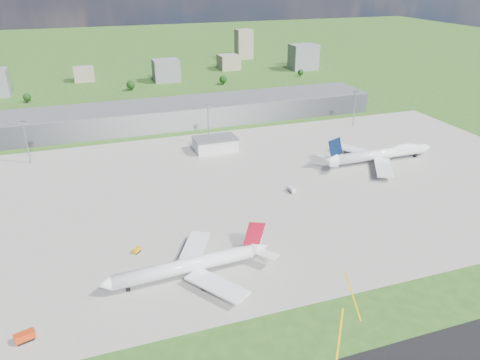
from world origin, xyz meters
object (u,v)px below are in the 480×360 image
object	(u,v)px
crash_tender	(25,337)
tug_yellow	(137,251)
airliner_red_twin	(191,265)
van_white_near	(292,190)
van_white_far	(389,157)
airliner_blue_quad	(382,154)

from	to	relation	value
crash_tender	tug_yellow	bearing A→B (deg)	28.25
airliner_red_twin	tug_yellow	bearing A→B (deg)	-56.33
van_white_near	van_white_far	size ratio (longest dim) A/B	0.96
van_white_near	van_white_far	distance (m)	78.67
airliner_red_twin	crash_tender	size ratio (longest dim) A/B	10.24
crash_tender	van_white_far	world-z (taller)	crash_tender
van_white_near	van_white_far	world-z (taller)	van_white_near
tug_yellow	van_white_far	size ratio (longest dim) A/B	0.74
tug_yellow	van_white_near	xyz separation A→B (m)	(83.61, 30.64, 0.39)
airliner_red_twin	van_white_near	world-z (taller)	airliner_red_twin
airliner_red_twin	van_white_near	xyz separation A→B (m)	(66.26, 53.68, -3.47)
airliner_blue_quad	crash_tender	xyz separation A→B (m)	(-191.20, -89.61, -3.79)
airliner_blue_quad	van_white_near	distance (m)	70.95
tug_yellow	crash_tender	bearing A→B (deg)	-177.72
airliner_red_twin	van_white_far	xyz separation A→B (m)	(141.65, 76.16, -3.49)
airliner_red_twin	airliner_blue_quad	bearing A→B (deg)	-154.52
airliner_blue_quad	tug_yellow	bearing A→B (deg)	-161.41
tug_yellow	van_white_far	distance (m)	167.64
airliner_blue_quad	crash_tender	distance (m)	211.19
van_white_near	van_white_far	xyz separation A→B (m)	(75.39, 22.48, -0.02)
crash_tender	van_white_near	world-z (taller)	crash_tender
airliner_red_twin	van_white_near	size ratio (longest dim) A/B	12.23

